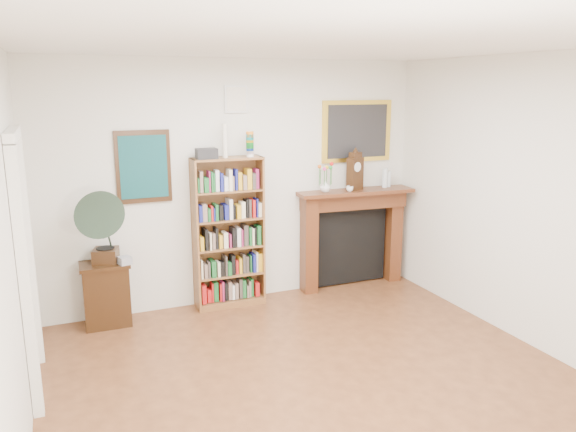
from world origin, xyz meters
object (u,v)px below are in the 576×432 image
Objects in this scene: teacup at (350,189)px; gramophone at (104,223)px; fireplace at (352,229)px; bottle_right at (389,179)px; side_cabinet at (107,294)px; flower_vase at (325,187)px; bookshelf at (229,225)px; bottle_left at (385,178)px; cd_stack at (125,260)px; mantel_clock at (355,172)px.

gramophone is at bearing -178.44° from teacup.
fireplace is 7.49× the size of bottle_right.
flower_vase is at bearing 2.48° from side_cabinet.
fireplace is at bearing 3.27° from bookshelf.
bookshelf is at bearing -179.82° from bottle_left.
gramophone is 6.68× the size of cd_stack.
gramophone is at bearing 179.75° from cd_stack.
bottle_right is (3.47, 0.18, 0.21)m from gramophone.
cd_stack is at bearing -171.46° from fireplace.
flower_vase reaches higher than cd_stack.
bookshelf is 4.27× the size of mantel_clock.
gramophone is 2.86m from teacup.
teacup is 0.63m from bottle_right.
fireplace is 3.22× the size of mantel_clock.
bookshelf is 1.64m from fireplace.
mantel_clock is at bearing 19.22° from gramophone.
bottle_right reaches higher than side_cabinet.
gramophone reaches higher than teacup.
side_cabinet is 5.72× the size of cd_stack.
fireplace is 2.81m from cd_stack.
bookshelf is at bearing 177.03° from teacup.
gramophone is 2.58m from flower_vase.
mantel_clock is 0.52m from bottle_right.
mantel_clock reaches higher than bottle_left.
fireplace is 3.01m from gramophone.
mantel_clock reaches higher than cd_stack.
flower_vase is (2.39, 0.16, 0.59)m from cd_stack.
side_cabinet is 2.77m from flower_vase.
side_cabinet is 3.20m from mantel_clock.
bookshelf is at bearing 22.91° from gramophone.
cd_stack is 0.26× the size of mantel_clock.
cd_stack is 2.74m from teacup.
mantel_clock is 1.94× the size of bottle_left.
gramophone reaches higher than bottle_right.
bookshelf reaches higher than side_cabinet.
flower_vase is (1.22, 0.00, 0.35)m from bookshelf.
bottle_right is at bearing 15.88° from bottle_left.
fireplace reaches higher than cd_stack.
bookshelf is 16.53× the size of cd_stack.
fireplace is at bearing 173.66° from bottle_left.
mantel_clock reaches higher than gramophone.
bottle_right reaches higher than fireplace.
cd_stack is 0.60× the size of bottle_right.
bottle_right is at bearing 3.17° from cd_stack.
bottle_left is (3.40, 0.16, 0.23)m from gramophone.
fireplace is 12.48× the size of cd_stack.
fireplace is at bearing 7.06° from flower_vase.
bottle_right reaches higher than flower_vase.
gramophone is 9.22× the size of teacup.
bookshelf is 1.37m from gramophone.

